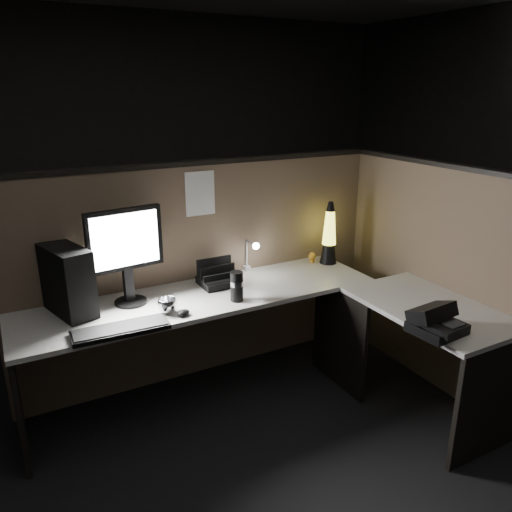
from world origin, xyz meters
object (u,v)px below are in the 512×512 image
lava_lamp (329,238)px  keyboard (121,330)px  pc_tower (68,281)px  monitor (126,247)px  desk_phone (435,322)px

lava_lamp → keyboard: bearing=-166.8°
pc_tower → monitor: size_ratio=0.68×
pc_tower → desk_phone: 2.06m
keyboard → desk_phone: bearing=-25.8°
pc_tower → monitor: monitor is taller
monitor → keyboard: (-0.15, -0.37, -0.34)m
monitor → pc_tower: bearing=170.2°
pc_tower → desk_phone: pc_tower is taller
monitor → desk_phone: (1.34, -1.16, -0.29)m
keyboard → desk_phone: (1.49, -0.80, 0.05)m
pc_tower → monitor: bearing=-18.6°
keyboard → lava_lamp: size_ratio=1.10×
pc_tower → keyboard: (0.19, -0.38, -0.19)m
keyboard → desk_phone: 1.69m
pc_tower → keyboard: size_ratio=0.78×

